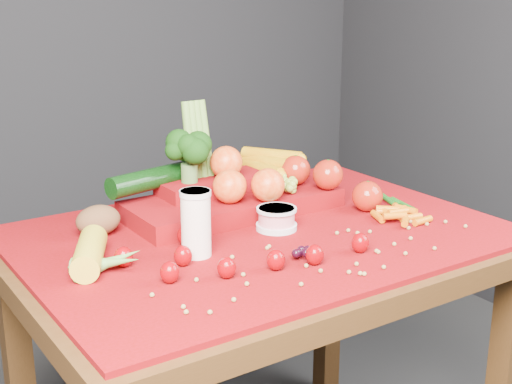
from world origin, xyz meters
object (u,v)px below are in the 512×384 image
table (261,275)px  produce_mound (239,187)px  yogurt_bowl (276,218)px  milk_glass (196,221)px

table → produce_mound: size_ratio=1.81×
yogurt_bowl → milk_glass: bearing=-170.2°
table → milk_glass: bearing=-166.4°
milk_glass → yogurt_bowl: (0.23, 0.04, -0.05)m
milk_glass → yogurt_bowl: milk_glass is taller
milk_glass → produce_mound: size_ratio=0.23×
yogurt_bowl → table: bearing=170.2°
milk_glass → yogurt_bowl: bearing=9.8°
table → yogurt_bowl: yogurt_bowl is taller
milk_glass → produce_mound: bearing=41.2°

